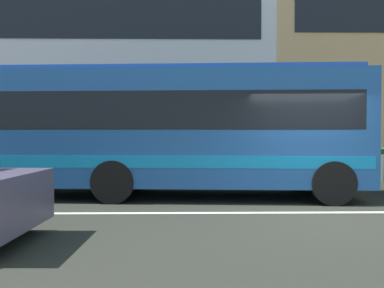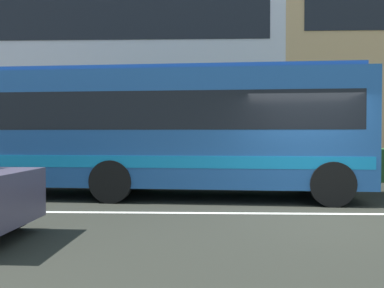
{
  "view_description": "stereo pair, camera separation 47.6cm",
  "coord_description": "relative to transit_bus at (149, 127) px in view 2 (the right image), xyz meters",
  "views": [
    {
      "loc": [
        -2.71,
        -7.66,
        1.57
      ],
      "look_at": [
        -2.54,
        2.4,
        1.35
      ],
      "focal_mm": 35.65,
      "sensor_mm": 36.0,
      "label": 1
    },
    {
      "loc": [
        -2.23,
        -7.66,
        1.57
      ],
      "look_at": [
        -2.54,
        2.4,
        1.35
      ],
      "focal_mm": 35.65,
      "sensor_mm": 36.0,
      "label": 2
    }
  ],
  "objects": [
    {
      "name": "ground_plane",
      "position": [
        3.67,
        -2.22,
        -1.78
      ],
      "size": [
        160.0,
        160.0,
        0.0
      ],
      "primitive_type": "plane",
      "color": "#262821"
    },
    {
      "name": "lane_centre_line",
      "position": [
        3.67,
        -2.22,
        -1.78
      ],
      "size": [
        60.0,
        0.16,
        0.01
      ],
      "primitive_type": "cube",
      "color": "silver",
      "rests_on": "ground_plane"
    },
    {
      "name": "hedge_row_far",
      "position": [
        7.04,
        3.51,
        -1.22
      ],
      "size": [
        21.4,
        1.1,
        1.11
      ],
      "primitive_type": "cube",
      "color": "#2A5A2A",
      "rests_on": "ground_plane"
    },
    {
      "name": "apartment_block_left",
      "position": [
        -4.03,
        13.13,
        4.67
      ],
      "size": [
        18.71,
        9.38,
        12.9
      ],
      "color": "silver",
      "rests_on": "ground_plane"
    },
    {
      "name": "transit_bus",
      "position": [
        0.0,
        0.0,
        0.0
      ],
      "size": [
        10.84,
        3.16,
        3.23
      ],
      "color": "#205193",
      "rests_on": "ground_plane"
    }
  ]
}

